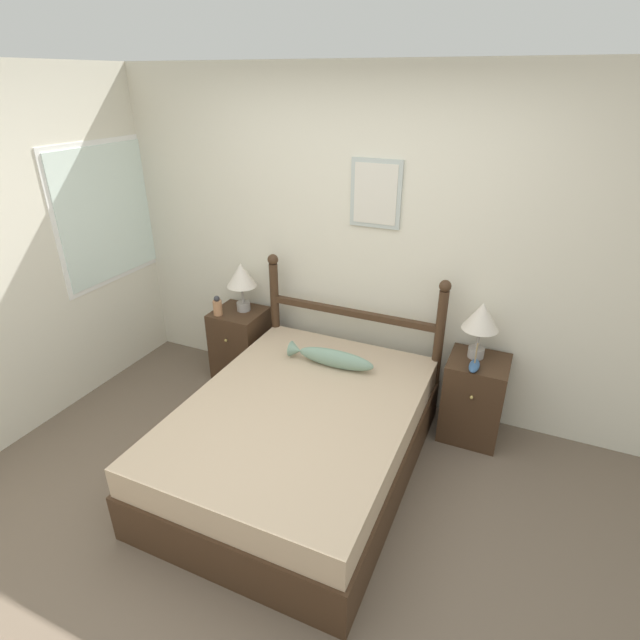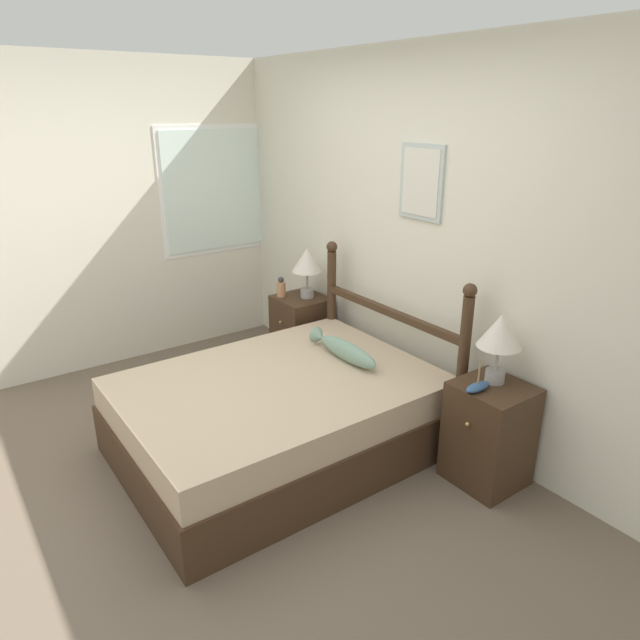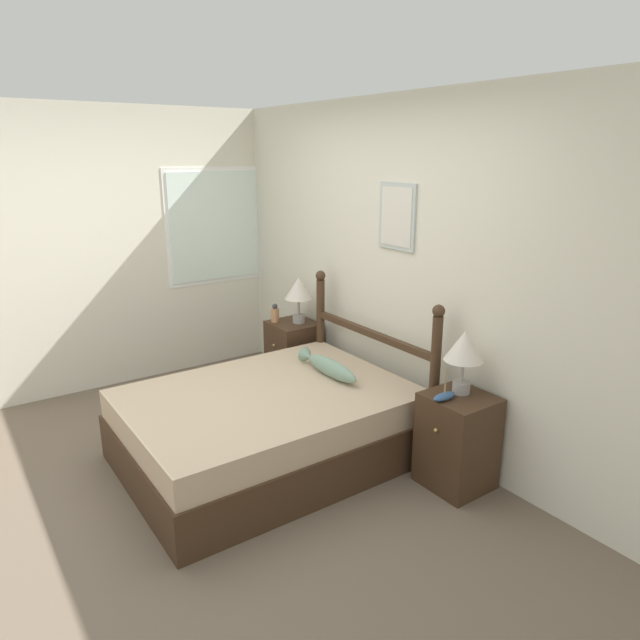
{
  "view_description": "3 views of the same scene",
  "coord_description": "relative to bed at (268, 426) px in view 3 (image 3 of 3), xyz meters",
  "views": [
    {
      "loc": [
        1.17,
        -1.76,
        2.44
      ],
      "look_at": [
        -0.08,
        1.01,
        0.96
      ],
      "focal_mm": 28.0,
      "sensor_mm": 36.0,
      "label": 1
    },
    {
      "loc": [
        2.75,
        -1.07,
        2.16
      ],
      "look_at": [
        -0.12,
        1.0,
        0.82
      ],
      "focal_mm": 32.0,
      "sensor_mm": 36.0,
      "label": 2
    },
    {
      "loc": [
        3.19,
        -1.2,
        2.15
      ],
      "look_at": [
        -0.08,
        1.09,
        0.96
      ],
      "focal_mm": 32.0,
      "sensor_mm": 36.0,
      "label": 3
    }
  ],
  "objects": [
    {
      "name": "fish_pillow",
      "position": [
        -0.01,
        0.54,
        0.33
      ],
      "size": [
        0.66,
        0.12,
        0.13
      ],
      "color": "gray",
      "rests_on": "bed"
    },
    {
      "name": "bed",
      "position": [
        0.0,
        0.0,
        0.0
      ],
      "size": [
        1.45,
        1.96,
        0.52
      ],
      "color": "#3D2819",
      "rests_on": "ground_plane"
    },
    {
      "name": "model_boat",
      "position": [
        0.98,
        0.73,
        0.4
      ],
      "size": [
        0.07,
        0.18,
        0.2
      ],
      "color": "#335684",
      "rests_on": "nightstand_right"
    },
    {
      "name": "ground_plane",
      "position": [
        0.05,
        -0.61,
        -0.26
      ],
      "size": [
        16.0,
        16.0,
        0.0
      ],
      "primitive_type": "plane",
      "color": "brown"
    },
    {
      "name": "wall_left",
      "position": [
        -2.08,
        -0.59,
        1.02
      ],
      "size": [
        0.08,
        6.4,
        2.55
      ],
      "color": "beige",
      "rests_on": "ground_plane"
    },
    {
      "name": "bottle",
      "position": [
        -1.12,
        0.73,
        0.45
      ],
      "size": [
        0.08,
        0.08,
        0.17
      ],
      "color": "tan",
      "rests_on": "nightstand_left"
    },
    {
      "name": "nightstand_left",
      "position": [
        -1.0,
        0.86,
        0.06
      ],
      "size": [
        0.42,
        0.42,
        0.64
      ],
      "color": "#3D2819",
      "rests_on": "ground_plane"
    },
    {
      "name": "nightstand_right",
      "position": [
        1.0,
        0.86,
        0.06
      ],
      "size": [
        0.42,
        0.42,
        0.64
      ],
      "color": "#3D2819",
      "rests_on": "ground_plane"
    },
    {
      "name": "headboard",
      "position": [
        0.0,
        0.94,
        0.38
      ],
      "size": [
        1.46,
        0.09,
        1.16
      ],
      "color": "#3D2819",
      "rests_on": "ground_plane"
    },
    {
      "name": "table_lamp_right",
      "position": [
        0.96,
        0.9,
        0.68
      ],
      "size": [
        0.25,
        0.25,
        0.42
      ],
      "color": "gray",
      "rests_on": "nightstand_right"
    },
    {
      "name": "wall_back",
      "position": [
        0.05,
        1.12,
        1.02
      ],
      "size": [
        6.4,
        0.08,
        2.55
      ],
      "color": "beige",
      "rests_on": "ground_plane"
    },
    {
      "name": "table_lamp_left",
      "position": [
        -0.97,
        0.9,
        0.68
      ],
      "size": [
        0.25,
        0.25,
        0.42
      ],
      "color": "gray",
      "rests_on": "nightstand_left"
    }
  ]
}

